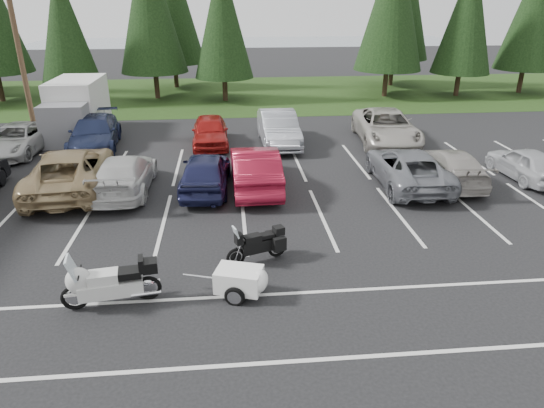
{
  "coord_description": "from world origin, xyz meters",
  "views": [
    {
      "loc": [
        0.06,
        -13.9,
        7.04
      ],
      "look_at": [
        1.32,
        -0.5,
        1.22
      ],
      "focal_mm": 32.0,
      "sensor_mm": 36.0,
      "label": 1
    }
  ],
  "objects_px": {
    "box_truck": "(74,110)",
    "car_near_7": "(450,166)",
    "adventure_motorcycle": "(257,242)",
    "car_near_6": "(408,167)",
    "car_far_0": "(17,139)",
    "cargo_trailer": "(239,282)",
    "car_far_2": "(210,131)",
    "car_far_3": "(279,128)",
    "car_near_4": "(205,172)",
    "car_near_2": "(70,171)",
    "car_near_5": "(255,168)",
    "touring_motorcycle": "(110,279)",
    "car_near_8": "(526,163)",
    "car_far_4": "(386,127)",
    "utility_pole": "(18,47)",
    "car_near_3": "(124,174)",
    "car_far_1": "(95,133)"
  },
  "relations": [
    {
      "from": "utility_pole",
      "to": "touring_motorcycle",
      "type": "bearing_deg",
      "value": -65.47
    },
    {
      "from": "car_near_8",
      "to": "touring_motorcycle",
      "type": "xyz_separation_m",
      "value": [
        -15.17,
        -7.56,
        0.06
      ]
    },
    {
      "from": "car_near_5",
      "to": "car_near_7",
      "type": "bearing_deg",
      "value": 178.38
    },
    {
      "from": "utility_pole",
      "to": "car_far_2",
      "type": "distance_m",
      "value": 10.18
    },
    {
      "from": "car_near_3",
      "to": "car_far_1",
      "type": "distance_m",
      "value": 6.51
    },
    {
      "from": "car_near_4",
      "to": "adventure_motorcycle",
      "type": "bearing_deg",
      "value": 109.2
    },
    {
      "from": "car_near_5",
      "to": "adventure_motorcycle",
      "type": "height_order",
      "value": "car_near_5"
    },
    {
      "from": "car_far_2",
      "to": "car_far_3",
      "type": "xyz_separation_m",
      "value": [
        3.46,
        -0.14,
        0.09
      ]
    },
    {
      "from": "car_near_5",
      "to": "car_near_8",
      "type": "relative_size",
      "value": 1.29
    },
    {
      "from": "car_near_2",
      "to": "touring_motorcycle",
      "type": "relative_size",
      "value": 2.28
    },
    {
      "from": "car_near_6",
      "to": "car_near_8",
      "type": "distance_m",
      "value": 5.12
    },
    {
      "from": "car_near_7",
      "to": "car_near_5",
      "type": "bearing_deg",
      "value": 2.24
    },
    {
      "from": "car_near_5",
      "to": "car_near_3",
      "type": "bearing_deg",
      "value": -2.02
    },
    {
      "from": "car_near_7",
      "to": "cargo_trailer",
      "type": "bearing_deg",
      "value": 42.81
    },
    {
      "from": "car_near_6",
      "to": "car_far_1",
      "type": "relative_size",
      "value": 0.98
    },
    {
      "from": "car_far_4",
      "to": "utility_pole",
      "type": "bearing_deg",
      "value": 177.93
    },
    {
      "from": "car_far_2",
      "to": "adventure_motorcycle",
      "type": "xyz_separation_m",
      "value": [
        1.58,
        -11.91,
        -0.12
      ]
    },
    {
      "from": "car_far_2",
      "to": "cargo_trailer",
      "type": "bearing_deg",
      "value": -87.2
    },
    {
      "from": "car_near_4",
      "to": "car_near_5",
      "type": "xyz_separation_m",
      "value": [
        1.92,
        0.07,
        0.07
      ]
    },
    {
      "from": "car_near_4",
      "to": "adventure_motorcycle",
      "type": "height_order",
      "value": "car_near_4"
    },
    {
      "from": "car_near_2",
      "to": "car_near_6",
      "type": "relative_size",
      "value": 1.13
    },
    {
      "from": "car_near_3",
      "to": "car_far_0",
      "type": "relative_size",
      "value": 0.99
    },
    {
      "from": "car_near_8",
      "to": "adventure_motorcycle",
      "type": "distance_m",
      "value": 12.87
    },
    {
      "from": "cargo_trailer",
      "to": "touring_motorcycle",
      "type": "bearing_deg",
      "value": -160.65
    },
    {
      "from": "car_far_4",
      "to": "cargo_trailer",
      "type": "bearing_deg",
      "value": -116.09
    },
    {
      "from": "car_near_2",
      "to": "car_near_6",
      "type": "distance_m",
      "value": 13.19
    },
    {
      "from": "adventure_motorcycle",
      "to": "car_near_6",
      "type": "bearing_deg",
      "value": 20.85
    },
    {
      "from": "car_far_3",
      "to": "adventure_motorcycle",
      "type": "distance_m",
      "value": 11.93
    },
    {
      "from": "car_near_5",
      "to": "car_far_3",
      "type": "height_order",
      "value": "same"
    },
    {
      "from": "car_near_2",
      "to": "car_near_3",
      "type": "distance_m",
      "value": 2.1
    },
    {
      "from": "car_far_3",
      "to": "adventure_motorcycle",
      "type": "xyz_separation_m",
      "value": [
        -1.88,
        -11.77,
        -0.21
      ]
    },
    {
      "from": "car_near_7",
      "to": "car_far_0",
      "type": "height_order",
      "value": "car_far_0"
    },
    {
      "from": "car_near_8",
      "to": "cargo_trailer",
      "type": "height_order",
      "value": "car_near_8"
    },
    {
      "from": "car_far_2",
      "to": "car_far_4",
      "type": "bearing_deg",
      "value": -4.04
    },
    {
      "from": "car_near_3",
      "to": "cargo_trailer",
      "type": "relative_size",
      "value": 2.99
    },
    {
      "from": "car_near_4",
      "to": "car_far_2",
      "type": "bearing_deg",
      "value": -86.91
    },
    {
      "from": "utility_pole",
      "to": "car_far_1",
      "type": "bearing_deg",
      "value": -28.44
    },
    {
      "from": "car_near_2",
      "to": "car_near_5",
      "type": "bearing_deg",
      "value": 171.5
    },
    {
      "from": "car_far_0",
      "to": "cargo_trailer",
      "type": "height_order",
      "value": "car_far_0"
    },
    {
      "from": "car_far_0",
      "to": "cargo_trailer",
      "type": "xyz_separation_m",
      "value": [
        10.21,
        -13.1,
        -0.31
      ]
    },
    {
      "from": "car_near_6",
      "to": "car_far_4",
      "type": "relative_size",
      "value": 0.89
    },
    {
      "from": "car_far_0",
      "to": "car_far_1",
      "type": "distance_m",
      "value": 3.56
    },
    {
      "from": "touring_motorcycle",
      "to": "cargo_trailer",
      "type": "xyz_separation_m",
      "value": [
        3.12,
        0.11,
        -0.35
      ]
    },
    {
      "from": "utility_pole",
      "to": "car_far_3",
      "type": "distance_m",
      "value": 13.37
    },
    {
      "from": "box_truck",
      "to": "car_near_7",
      "type": "xyz_separation_m",
      "value": [
        16.98,
        -8.55,
        -0.77
      ]
    },
    {
      "from": "car_far_2",
      "to": "car_near_5",
      "type": "bearing_deg",
      "value": -74.45
    },
    {
      "from": "car_near_3",
      "to": "car_far_1",
      "type": "bearing_deg",
      "value": -67.28
    },
    {
      "from": "car_far_1",
      "to": "touring_motorcycle",
      "type": "height_order",
      "value": "car_far_1"
    },
    {
      "from": "car_near_8",
      "to": "touring_motorcycle",
      "type": "relative_size",
      "value": 1.49
    },
    {
      "from": "car_near_8",
      "to": "car_far_0",
      "type": "bearing_deg",
      "value": -17.45
    }
  ]
}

